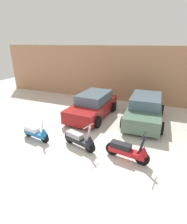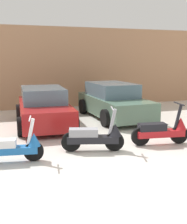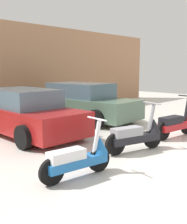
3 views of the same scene
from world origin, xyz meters
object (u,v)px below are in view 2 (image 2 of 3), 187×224
Objects in this scene: scooter_front_left at (14,147)px; scooter_front_center at (163,130)px; car_rear_left at (44,107)px; scooter_front_right at (96,136)px; car_rear_center at (113,101)px.

scooter_front_left is 0.90× the size of scooter_front_center.
car_rear_left is (1.17, 3.36, 0.26)m from scooter_front_left.
scooter_front_center is 0.41× the size of car_rear_left.
scooter_front_left is 3.87m from scooter_front_center.
scooter_front_left is at bearing -159.64° from scooter_front_right.
scooter_front_left is 0.36× the size of car_rear_center.
car_rear_left is at bearing 79.58° from scooter_front_left.
scooter_front_right is at bearing 13.04° from scooter_front_left.
scooter_front_right is 0.40× the size of car_rear_left.
car_rear_center reaches higher than car_rear_left.
car_rear_center is (3.92, 3.75, 0.28)m from scooter_front_left.
car_rear_left reaches higher than scooter_front_right.
car_rear_center is (2.75, 0.40, 0.02)m from car_rear_left.
scooter_front_left is at bearing -48.35° from car_rear_center.
car_rear_left is (-2.69, 3.26, 0.22)m from scooter_front_center.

